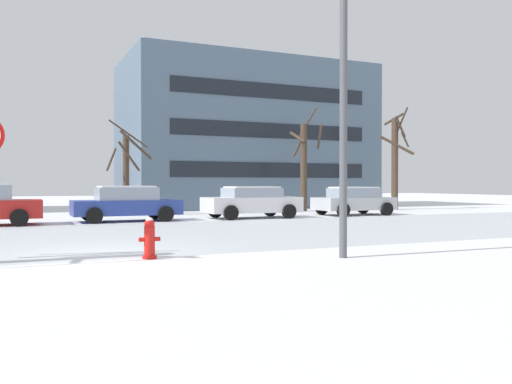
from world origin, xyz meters
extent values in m
plane|color=white|center=(0.00, 0.00, 0.00)|extent=(120.00, 120.00, 0.00)
cube|color=#B7BCC4|center=(0.00, 4.00, 0.00)|extent=(80.00, 10.00, 0.00)
cylinder|color=red|center=(0.95, -1.11, 0.03)|extent=(0.30, 0.30, 0.06)
cylinder|color=red|center=(0.95, -1.11, 0.37)|extent=(0.22, 0.22, 0.62)
sphere|color=red|center=(0.95, -1.11, 0.72)|extent=(0.21, 0.21, 0.21)
cylinder|color=red|center=(0.79, -1.11, 0.40)|extent=(0.12, 0.09, 0.09)
cylinder|color=red|center=(1.11, -1.11, 0.40)|extent=(0.12, 0.09, 0.09)
sphere|color=white|center=(0.95, -1.11, 0.78)|extent=(0.15, 0.15, 0.15)
cylinder|color=#4C4F54|center=(4.66, -2.62, 3.03)|extent=(0.16, 0.16, 6.06)
cylinder|color=black|center=(-1.49, 10.95, 0.32)|extent=(0.64, 0.22, 0.64)
cylinder|color=black|center=(-1.48, 9.06, 0.32)|extent=(0.64, 0.22, 0.64)
cube|color=#283D93|center=(2.56, 10.24, 0.57)|extent=(4.32, 1.82, 0.61)
cube|color=#8C99A8|center=(2.56, 10.24, 1.14)|extent=(2.38, 1.67, 0.52)
cube|color=white|center=(2.56, 10.24, 1.43)|extent=(2.17, 1.54, 0.06)
cylinder|color=black|center=(3.96, 11.16, 0.32)|extent=(0.64, 0.22, 0.64)
cylinder|color=black|center=(3.97, 9.32, 0.32)|extent=(0.64, 0.22, 0.64)
cylinder|color=black|center=(1.15, 11.15, 0.32)|extent=(0.64, 0.22, 0.64)
cylinder|color=black|center=(1.16, 9.31, 0.32)|extent=(0.64, 0.22, 0.64)
cube|color=white|center=(8.10, 10.06, 0.61)|extent=(4.28, 1.91, 0.67)
cube|color=#8C99A8|center=(8.10, 10.06, 1.15)|extent=(2.36, 1.75, 0.42)
cube|color=white|center=(8.10, 10.06, 1.40)|extent=(2.14, 1.62, 0.06)
cylinder|color=black|center=(9.48, 11.03, 0.32)|extent=(0.64, 0.22, 0.64)
cylinder|color=black|center=(9.49, 9.10, 0.32)|extent=(0.64, 0.22, 0.64)
cylinder|color=black|center=(6.71, 11.02, 0.32)|extent=(0.64, 0.22, 0.64)
cylinder|color=black|center=(6.72, 9.09, 0.32)|extent=(0.64, 0.22, 0.64)
cube|color=silver|center=(13.64, 10.16, 0.57)|extent=(3.85, 1.92, 0.61)
cube|color=#8C99A8|center=(13.64, 10.16, 1.11)|extent=(2.12, 1.76, 0.46)
cube|color=white|center=(13.64, 10.16, 1.37)|extent=(1.93, 1.62, 0.06)
cylinder|color=black|center=(14.88, 11.14, 0.32)|extent=(0.64, 0.22, 0.64)
cylinder|color=black|center=(14.89, 9.20, 0.32)|extent=(0.64, 0.22, 0.64)
cylinder|color=black|center=(12.38, 11.12, 0.32)|extent=(0.64, 0.22, 0.64)
cylinder|color=black|center=(12.39, 9.18, 0.32)|extent=(0.64, 0.22, 0.64)
cylinder|color=#423326|center=(13.21, 14.46, 2.45)|extent=(0.38, 0.38, 4.90)
cylinder|color=#423326|center=(12.72, 14.31, 4.15)|extent=(0.49, 1.09, 0.69)
cylinder|color=#423326|center=(13.63, 14.80, 5.00)|extent=(0.83, 0.99, 1.78)
cylinder|color=#423326|center=(13.15, 14.87, 3.79)|extent=(0.94, 0.25, 1.47)
cylinder|color=#423326|center=(14.03, 14.09, 4.21)|extent=(0.91, 1.77, 1.30)
cylinder|color=#423326|center=(3.32, 14.43, 1.95)|extent=(0.31, 0.31, 3.90)
cylinder|color=#423326|center=(3.64, 13.65, 3.40)|extent=(1.69, 0.80, 1.35)
cylinder|color=#423326|center=(3.27, 13.54, 3.91)|extent=(1.83, 0.18, 1.30)
cylinder|color=#423326|center=(2.67, 14.74, 2.75)|extent=(0.73, 1.40, 1.19)
cylinder|color=#423326|center=(3.37, 13.94, 2.86)|extent=(1.10, 0.23, 1.43)
cylinder|color=#423326|center=(19.22, 14.05, 2.75)|extent=(0.40, 0.40, 5.50)
cylinder|color=#423326|center=(19.52, 14.53, 5.50)|extent=(1.10, 0.76, 0.78)
cylinder|color=#423326|center=(19.73, 14.12, 5.24)|extent=(0.26, 1.12, 1.80)
cylinder|color=#423326|center=(19.55, 13.53, 4.19)|extent=(1.15, 0.78, 0.86)
cylinder|color=#423326|center=(18.74, 13.23, 3.79)|extent=(1.79, 1.15, 1.18)
cylinder|color=#423326|center=(19.31, 13.65, 4.94)|extent=(0.93, 0.33, 1.24)
cube|color=slate|center=(12.61, 21.61, 4.75)|extent=(15.96, 8.98, 9.50)
cube|color=white|center=(12.61, 21.61, 9.55)|extent=(15.64, 8.80, 0.10)
cube|color=black|center=(12.61, 17.10, 2.37)|extent=(12.77, 0.04, 0.90)
cube|color=black|center=(12.61, 17.10, 4.75)|extent=(12.77, 0.04, 0.90)
cube|color=black|center=(12.61, 17.10, 7.12)|extent=(12.77, 0.04, 0.90)
camera|label=1|loc=(-1.54, -12.10, 1.54)|focal=37.76mm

